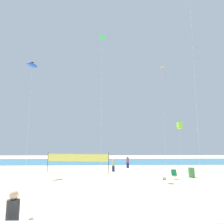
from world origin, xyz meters
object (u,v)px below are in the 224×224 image
Objects in this scene: mother_figure at (12,217)px; kite_blue_inflatable at (32,65)px; kite_orange_diamond at (162,70)px; beachgoer_sage_shirt at (113,165)px; beachgoer_plum_shirt at (128,162)px; kite_green_diamond at (102,39)px; trash_barrel at (191,172)px; volleyball_net at (77,159)px; beach_handbag at (164,179)px; kite_lime_box at (179,125)px; folding_beach_chair at (174,174)px.

kite_blue_inflatable is at bearing 91.08° from mother_figure.
beachgoer_sage_shirt is at bearing -138.06° from kite_orange_diamond.
beachgoer_plum_shirt is (6.34, 25.12, -0.03)m from mother_figure.
kite_green_diamond is (-3.80, -7.50, 15.26)m from beachgoer_plum_shirt.
volleyball_net is at bearing 158.18° from trash_barrel.
trash_barrel is at bearing 25.41° from beach_handbag.
kite_blue_inflatable is (-8.80, 1.34, -2.97)m from kite_green_diamond.
kite_green_diamond is 1.22× the size of kite_blue_inflatable.
kite_lime_box reaches higher than mother_figure.
mother_figure is 0.13× the size of kite_blue_inflatable.
volleyball_net is 14.97m from kite_green_diamond.
trash_barrel is 0.06× the size of kite_green_diamond.
beachgoer_plum_shirt is 1.70× the size of trash_barrel.
mother_figure is at bearing -120.12° from kite_lime_box.
kite_orange_diamond is at bearing 48.38° from mother_figure.
trash_barrel is at bearing -103.90° from kite_lime_box.
trash_barrel is 0.13× the size of volleyball_net.
kite_blue_inflatable is (-6.26, 18.95, 12.26)m from mother_figure.
kite_green_diamond is at bearing 154.90° from beachgoer_plum_shirt.
kite_lime_box is at bearing 62.70° from beach_handbag.
folding_beach_chair is 0.13× the size of kite_lime_box.
beachgoer_plum_shirt reaches higher than beachgoer_sage_shirt.
trash_barrel is (11.70, 14.96, -0.44)m from mother_figure.
kite_lime_box is at bearing 29.40° from kite_green_diamond.
folding_beach_chair is 0.05× the size of kite_orange_diamond.
trash_barrel is 13.08m from volleyball_net.
beachgoer_plum_shirt is 0.25× the size of kite_lime_box.
kite_lime_box is at bearing 14.14° from kite_blue_inflatable.
volleyball_net is at bearing 143.29° from kite_green_diamond.
folding_beach_chair is 11.65m from volleyball_net.
kite_green_diamond is (-11.41, -6.43, 9.99)m from kite_lime_box.
kite_blue_inflatable is (-17.96, 3.99, 12.69)m from trash_barrel.
mother_figure is at bearing -122.25° from beach_handbag.
kite_blue_inflatable reaches higher than mother_figure.
mother_figure is 5.40× the size of beach_handbag.
volleyball_net is 23.88× the size of beach_handbag.
mother_figure is 1.14× the size of beachgoer_sage_shirt.
mother_figure is 16.98m from folding_beach_chair.
beachgoer_plum_shirt is at bearing 58.63° from mother_figure.
volleyball_net is at bearing -146.68° from kite_orange_diamond.
beachgoer_sage_shirt is 0.23× the size of kite_lime_box.
beachgoer_sage_shirt is 8.42m from beach_handbag.
kite_blue_inflatable reaches higher than trash_barrel.
kite_green_diamond reaches higher than beachgoer_sage_shirt.
kite_orange_diamond reaches higher than trash_barrel.
volleyball_net is (-0.39, 19.80, 0.71)m from mother_figure.
kite_green_diamond is at bearing 163.85° from trash_barrel.
kite_orange_diamond reaches higher than beach_handbag.
trash_barrel is 22.35m from kite_blue_inflatable.
beachgoer_sage_shirt is 15.69m from kite_green_diamond.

